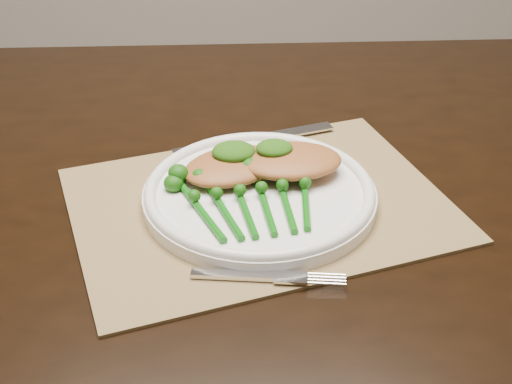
{
  "coord_description": "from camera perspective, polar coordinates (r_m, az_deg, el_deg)",
  "views": [
    {
      "loc": [
        -0.08,
        -0.73,
        1.24
      ],
      "look_at": [
        -0.03,
        -0.02,
        0.78
      ],
      "focal_mm": 50.0,
      "sensor_mm": 36.0,
      "label": 1
    }
  ],
  "objects": [
    {
      "name": "placemat",
      "position": [
        0.87,
        0.28,
        -0.99
      ],
      "size": [
        0.52,
        0.44,
        0.0
      ],
      "primitive_type": "cube",
      "rotation": [
        0.0,
        0.0,
        0.28
      ],
      "color": "olive",
      "rests_on": "dining_table"
    },
    {
      "name": "chicken_fillet_left",
      "position": [
        0.89,
        -1.87,
        2.09
      ],
      "size": [
        0.15,
        0.13,
        0.03
      ],
      "primitive_type": "ellipsoid",
      "rotation": [
        0.0,
        0.0,
        0.43
      ],
      "color": "#A2602F",
      "rests_on": "dinner_plate"
    },
    {
      "name": "pesto_dollop_right",
      "position": [
        0.89,
        1.47,
        3.53
      ],
      "size": [
        0.05,
        0.04,
        0.02
      ],
      "primitive_type": "ellipsoid",
      "color": "#163F09",
      "rests_on": "chicken_fillet_right"
    },
    {
      "name": "chicken_fillet_right",
      "position": [
        0.89,
        2.75,
        2.52
      ],
      "size": [
        0.13,
        0.09,
        0.03
      ],
      "primitive_type": "ellipsoid",
      "rotation": [
        0.0,
        0.0,
        0.01
      ],
      "color": "#A2602F",
      "rests_on": "dinner_plate"
    },
    {
      "name": "fork",
      "position": [
        0.75,
        1.8,
        -6.81
      ],
      "size": [
        0.16,
        0.04,
        0.01
      ],
      "rotation": [
        0.0,
        0.0,
        -0.14
      ],
      "color": "silver",
      "rests_on": "placemat"
    },
    {
      "name": "dinner_plate",
      "position": [
        0.87,
        0.29,
        -0.08
      ],
      "size": [
        0.28,
        0.28,
        0.03
      ],
      "color": "white",
      "rests_on": "placemat"
    },
    {
      "name": "broccolini_bundle",
      "position": [
        0.83,
        -0.17,
        -0.95
      ],
      "size": [
        0.17,
        0.19,
        0.04
      ],
      "rotation": [
        0.0,
        0.0,
        0.16
      ],
      "color": "#0B570B",
      "rests_on": "dinner_plate"
    },
    {
      "name": "pesto_dollop_left",
      "position": [
        0.89,
        -1.8,
        3.25
      ],
      "size": [
        0.05,
        0.05,
        0.02
      ],
      "primitive_type": "ellipsoid",
      "color": "#163F09",
      "rests_on": "chicken_fillet_left"
    },
    {
      "name": "knife",
      "position": [
        0.99,
        -1.38,
        4.0
      ],
      "size": [
        0.23,
        0.09,
        0.01
      ],
      "rotation": [
        0.0,
        0.0,
        0.29
      ],
      "color": "silver",
      "rests_on": "placemat"
    },
    {
      "name": "dining_table",
      "position": [
        1.19,
        -1.77,
        -13.65
      ],
      "size": [
        1.62,
        0.93,
        0.75
      ],
      "rotation": [
        0.0,
        0.0,
        -0.02
      ],
      "color": "black",
      "rests_on": "ground"
    }
  ]
}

